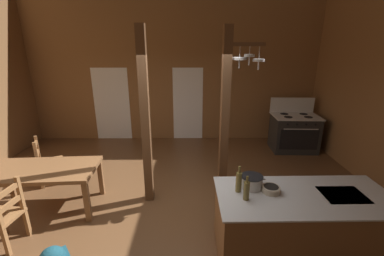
% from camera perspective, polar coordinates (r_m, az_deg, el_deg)
% --- Properties ---
extents(ground_plane, '(8.67, 8.13, 0.10)m').
position_cam_1_polar(ground_plane, '(4.41, -6.71, -19.64)').
color(ground_plane, brown).
extents(wall_back, '(8.67, 0.14, 4.59)m').
position_cam_1_polar(wall_back, '(7.22, -4.21, 15.30)').
color(wall_back, brown).
rests_on(wall_back, ground_plane).
extents(glazed_door_back_left, '(1.00, 0.01, 2.05)m').
position_cam_1_polar(glazed_door_back_left, '(7.63, -17.46, 5.04)').
color(glazed_door_back_left, white).
rests_on(glazed_door_back_left, ground_plane).
extents(glazed_panel_back_right, '(0.84, 0.01, 2.05)m').
position_cam_1_polar(glazed_panel_back_right, '(7.30, -0.92, 5.31)').
color(glazed_panel_back_right, white).
rests_on(glazed_panel_back_right, ground_plane).
extents(kitchen_island, '(2.17, 0.98, 0.88)m').
position_cam_1_polar(kitchen_island, '(3.76, 23.07, -19.33)').
color(kitchen_island, brown).
rests_on(kitchen_island, ground_plane).
extents(stove_range, '(1.16, 0.85, 1.32)m').
position_cam_1_polar(stove_range, '(7.12, 21.81, -0.88)').
color(stove_range, '#252525').
rests_on(stove_range, ground_plane).
extents(support_post_with_pot_rack, '(0.68, 0.24, 2.94)m').
position_cam_1_polar(support_post_with_pot_rack, '(4.33, 7.85, 4.00)').
color(support_post_with_pot_rack, brown).
rests_on(support_post_with_pot_rack, ground_plane).
extents(support_post_center, '(0.14, 0.14, 2.94)m').
position_cam_1_polar(support_post_center, '(4.22, -10.37, 1.71)').
color(support_post_center, brown).
rests_on(support_post_center, ground_plane).
extents(dining_table, '(1.75, 1.00, 0.74)m').
position_cam_1_polar(dining_table, '(4.85, -30.42, -8.75)').
color(dining_table, brown).
rests_on(dining_table, ground_plane).
extents(ladderback_chair_near_window, '(0.49, 0.49, 0.95)m').
position_cam_1_polar(ladderback_chair_near_window, '(4.41, -36.48, -15.56)').
color(ladderback_chair_near_window, olive).
rests_on(ladderback_chair_near_window, ground_plane).
extents(ladderback_chair_by_post, '(0.59, 0.59, 0.95)m').
position_cam_1_polar(ladderback_chair_by_post, '(5.80, -29.63, -6.59)').
color(ladderback_chair_by_post, olive).
rests_on(ladderback_chair_by_post, ground_plane).
extents(stockpot_on_counter, '(0.35, 0.28, 0.16)m').
position_cam_1_polar(stockpot_on_counter, '(3.42, 13.18, -11.60)').
color(stockpot_on_counter, silver).
rests_on(stockpot_on_counter, kitchen_island).
extents(mixing_bowl_on_counter, '(0.22, 0.22, 0.08)m').
position_cam_1_polar(mixing_bowl_on_counter, '(3.41, 17.22, -12.95)').
color(mixing_bowl_on_counter, '#B2A893').
rests_on(mixing_bowl_on_counter, kitchen_island).
extents(bottle_tall_on_counter, '(0.07, 0.07, 0.31)m').
position_cam_1_polar(bottle_tall_on_counter, '(3.15, 12.09, -13.46)').
color(bottle_tall_on_counter, brown).
rests_on(bottle_tall_on_counter, kitchen_island).
extents(bottle_short_on_counter, '(0.08, 0.08, 0.35)m').
position_cam_1_polar(bottle_short_on_counter, '(3.28, 10.41, -11.67)').
color(bottle_short_on_counter, brown).
rests_on(bottle_short_on_counter, kitchen_island).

